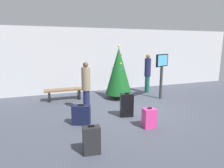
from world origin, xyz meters
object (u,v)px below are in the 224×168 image
at_px(holiday_tree, 119,71).
at_px(suitcase_1, 127,105).
at_px(traveller_1, 148,72).
at_px(traveller_0, 86,85).
at_px(suitcase_2, 81,115).
at_px(suitcase_3, 92,140).
at_px(suitcase_0, 149,118).
at_px(waiting_bench, 64,92).
at_px(flight_info_kiosk, 162,68).

distance_m(holiday_tree, suitcase_1, 2.39).
bearing_deg(traveller_1, traveller_0, -153.45).
xyz_separation_m(traveller_0, suitcase_1, (1.10, -0.98, -0.54)).
relative_size(holiday_tree, suitcase_2, 3.76).
bearing_deg(suitcase_1, suitcase_2, -174.48).
bearing_deg(traveller_0, suitcase_3, -100.60).
bearing_deg(suitcase_0, suitcase_3, -157.44).
height_order(holiday_tree, traveller_0, holiday_tree).
height_order(suitcase_0, suitcase_2, suitcase_2).
bearing_deg(suitcase_3, traveller_0, 79.40).
bearing_deg(traveller_1, suitcase_3, -131.32).
height_order(suitcase_2, suitcase_3, suitcase_3).
height_order(holiday_tree, suitcase_2, holiday_tree).
height_order(waiting_bench, suitcase_3, suitcase_3).
bearing_deg(waiting_bench, suitcase_3, -89.34).
relative_size(suitcase_2, suitcase_3, 0.95).
relative_size(suitcase_1, suitcase_2, 1.30).
bearing_deg(waiting_bench, traveller_1, 0.27).
xyz_separation_m(holiday_tree, traveller_0, (-1.69, -1.18, -0.28)).
bearing_deg(waiting_bench, suitcase_2, -86.90).
relative_size(traveller_0, traveller_1, 0.93).
xyz_separation_m(waiting_bench, suitcase_2, (0.15, -2.80, -0.08)).
xyz_separation_m(flight_info_kiosk, traveller_1, (0.03, 1.21, -0.34)).
height_order(traveller_1, suitcase_2, traveller_1).
bearing_deg(traveller_0, suitcase_0, -55.84).
bearing_deg(suitcase_0, traveller_0, 124.16).
xyz_separation_m(suitcase_0, suitcase_1, (-0.24, 1.00, 0.11)).
height_order(holiday_tree, suitcase_1, holiday_tree).
bearing_deg(suitcase_2, traveller_1, 36.54).
xyz_separation_m(traveller_1, suitcase_3, (-3.91, -4.45, -0.69)).
xyz_separation_m(traveller_1, suitcase_0, (-2.05, -3.67, -0.72)).
height_order(traveller_0, suitcase_0, traveller_0).
xyz_separation_m(flight_info_kiosk, waiting_bench, (-3.93, 1.19, -0.97)).
xyz_separation_m(holiday_tree, suitcase_1, (-0.59, -2.16, -0.82)).
bearing_deg(suitcase_1, traveller_0, 138.33).
relative_size(traveller_0, suitcase_0, 2.96).
xyz_separation_m(suitcase_1, suitcase_2, (-1.51, -0.15, -0.09)).
distance_m(holiday_tree, suitcase_2, 3.25).
relative_size(holiday_tree, waiting_bench, 1.41).
xyz_separation_m(traveller_0, suitcase_2, (-0.41, -1.13, -0.63)).
distance_m(flight_info_kiosk, traveller_1, 1.25).
distance_m(holiday_tree, suitcase_3, 4.60).
xyz_separation_m(flight_info_kiosk, suitcase_2, (-3.78, -1.61, -1.04)).
bearing_deg(waiting_bench, suitcase_1, -57.91).
bearing_deg(traveller_0, suitcase_2, -110.19).
xyz_separation_m(waiting_bench, traveller_0, (0.57, -1.68, 0.55)).
xyz_separation_m(suitcase_1, suitcase_3, (-1.61, -1.77, -0.08)).
distance_m(flight_info_kiosk, traveller_0, 3.42).
bearing_deg(traveller_0, suitcase_1, -41.67).
distance_m(suitcase_0, suitcase_3, 2.01).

